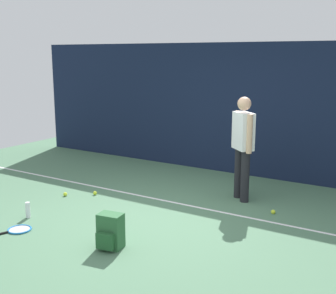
% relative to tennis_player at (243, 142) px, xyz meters
% --- Properties ---
extents(ground_plane, '(12.00, 12.00, 0.00)m').
position_rel_tennis_player_xyz_m(ground_plane, '(-0.75, -1.49, -0.97)').
color(ground_plane, '#4C7556').
extents(back_fence, '(10.00, 0.10, 2.59)m').
position_rel_tennis_player_xyz_m(back_fence, '(-0.75, 1.51, 0.33)').
color(back_fence, '#141E38').
rests_on(back_fence, ground).
extents(court_line, '(9.00, 0.05, 0.00)m').
position_rel_tennis_player_xyz_m(court_line, '(-0.75, -0.73, -0.96)').
color(court_line, white).
rests_on(court_line, ground).
extents(tennis_player, '(0.45, 0.43, 1.70)m').
position_rel_tennis_player_xyz_m(tennis_player, '(0.00, 0.00, 0.00)').
color(tennis_player, black).
rests_on(tennis_player, ground).
extents(tennis_racket, '(0.42, 0.64, 0.03)m').
position_rel_tennis_player_xyz_m(tennis_racket, '(-2.07, -2.86, -0.95)').
color(tennis_racket, black).
rests_on(tennis_racket, ground).
extents(backpack, '(0.33, 0.32, 0.44)m').
position_rel_tennis_player_xyz_m(backpack, '(-0.65, -2.61, -0.76)').
color(backpack, '#2D6038').
rests_on(backpack, ground).
extents(tennis_ball_near_player, '(0.07, 0.07, 0.07)m').
position_rel_tennis_player_xyz_m(tennis_ball_near_player, '(-2.60, -1.41, -0.93)').
color(tennis_ball_near_player, '#CCE033').
rests_on(tennis_ball_near_player, ground).
extents(tennis_ball_by_fence, '(0.07, 0.07, 0.07)m').
position_rel_tennis_player_xyz_m(tennis_ball_by_fence, '(-2.21, -1.10, -0.93)').
color(tennis_ball_by_fence, '#CCE033').
rests_on(tennis_ball_by_fence, ground).
extents(tennis_ball_mid_court, '(0.07, 0.07, 0.07)m').
position_rel_tennis_player_xyz_m(tennis_ball_mid_court, '(0.68, -0.39, -0.93)').
color(tennis_ball_mid_court, '#CCE033').
rests_on(tennis_ball_mid_court, ground).
extents(water_bottle, '(0.07, 0.07, 0.24)m').
position_rel_tennis_player_xyz_m(water_bottle, '(-2.34, -2.44, -0.85)').
color(water_bottle, white).
rests_on(water_bottle, ground).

